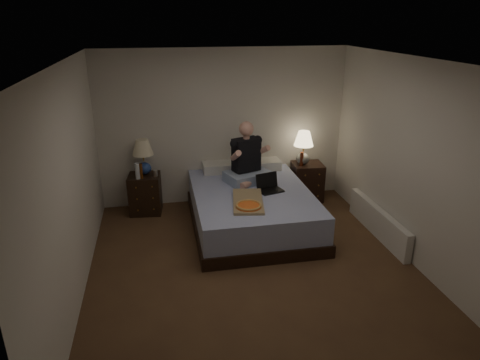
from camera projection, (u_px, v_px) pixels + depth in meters
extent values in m
cube|color=brown|center=(254.00, 269.00, 5.30)|extent=(4.00, 4.50, 0.00)
cube|color=white|center=(257.00, 62.00, 4.40)|extent=(4.00, 4.50, 0.00)
cube|color=white|center=(224.00, 127.00, 6.91)|extent=(4.00, 0.00, 2.50)
cube|color=white|center=(333.00, 293.00, 2.79)|extent=(4.00, 0.00, 2.50)
cube|color=white|center=(70.00, 188.00, 4.49)|extent=(0.00, 4.50, 2.50)
cube|color=white|center=(415.00, 164.00, 5.21)|extent=(0.00, 4.50, 2.50)
cube|color=#6071C1|center=(251.00, 208.00, 6.33)|extent=(1.68, 2.24, 0.56)
cube|color=black|center=(145.00, 194.00, 6.75)|extent=(0.52, 0.48, 0.62)
cube|color=black|center=(307.00, 182.00, 7.22)|extent=(0.52, 0.47, 0.64)
cylinder|color=silver|center=(137.00, 171.00, 6.45)|extent=(0.07, 0.07, 0.25)
cylinder|color=beige|center=(155.00, 173.00, 6.58)|extent=(0.07, 0.07, 0.10)
cylinder|color=#51280B|center=(141.00, 171.00, 6.48)|extent=(0.06, 0.06, 0.23)
cylinder|color=#521C0B|center=(302.00, 159.00, 6.98)|extent=(0.06, 0.06, 0.23)
cube|color=silver|center=(378.00, 222.00, 6.07)|extent=(0.10, 1.60, 0.40)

